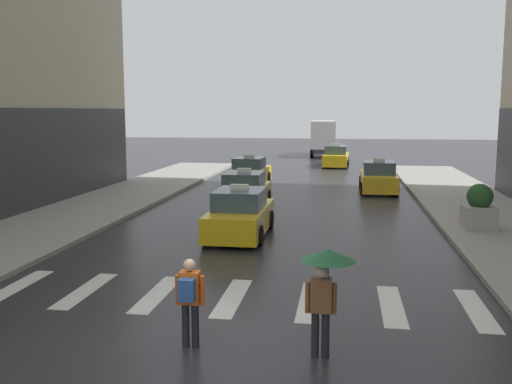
{
  "coord_description": "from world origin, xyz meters",
  "views": [
    {
      "loc": [
        2.47,
        -9.53,
        4.28
      ],
      "look_at": [
        -0.21,
        8.0,
        1.76
      ],
      "focal_mm": 40.19,
      "sensor_mm": 36.0,
      "label": 1
    }
  ],
  "objects_px": {
    "pedestrian_with_backpack": "(189,296)",
    "planter_mid_block": "(479,208)",
    "taxi_second": "(245,192)",
    "box_truck": "(323,137)",
    "taxi_fifth": "(336,157)",
    "taxi_lead": "(240,215)",
    "taxi_fourth": "(250,173)",
    "taxi_third": "(378,178)",
    "pedestrian_with_umbrella": "(326,273)"
  },
  "relations": [
    {
      "from": "taxi_lead",
      "to": "pedestrian_with_umbrella",
      "type": "bearing_deg",
      "value": -71.21
    },
    {
      "from": "box_truck",
      "to": "planter_mid_block",
      "type": "relative_size",
      "value": 4.76
    },
    {
      "from": "pedestrian_with_backpack",
      "to": "pedestrian_with_umbrella",
      "type": "bearing_deg",
      "value": -0.84
    },
    {
      "from": "box_truck",
      "to": "pedestrian_with_umbrella",
      "type": "height_order",
      "value": "box_truck"
    },
    {
      "from": "taxi_fourth",
      "to": "planter_mid_block",
      "type": "height_order",
      "value": "taxi_fourth"
    },
    {
      "from": "taxi_third",
      "to": "pedestrian_with_backpack",
      "type": "relative_size",
      "value": 2.75
    },
    {
      "from": "box_truck",
      "to": "pedestrian_with_backpack",
      "type": "distance_m",
      "value": 44.99
    },
    {
      "from": "taxi_fourth",
      "to": "planter_mid_block",
      "type": "relative_size",
      "value": 2.87
    },
    {
      "from": "pedestrian_with_backpack",
      "to": "taxi_fourth",
      "type": "bearing_deg",
      "value": 96.64
    },
    {
      "from": "box_truck",
      "to": "planter_mid_block",
      "type": "bearing_deg",
      "value": -78.71
    },
    {
      "from": "planter_mid_block",
      "to": "pedestrian_with_backpack",
      "type": "bearing_deg",
      "value": -123.7
    },
    {
      "from": "pedestrian_with_backpack",
      "to": "taxi_second",
      "type": "bearing_deg",
      "value": 96.05
    },
    {
      "from": "taxi_second",
      "to": "taxi_third",
      "type": "bearing_deg",
      "value": 46.35
    },
    {
      "from": "box_truck",
      "to": "pedestrian_with_backpack",
      "type": "height_order",
      "value": "box_truck"
    },
    {
      "from": "taxi_lead",
      "to": "box_truck",
      "type": "bearing_deg",
      "value": 87.57
    },
    {
      "from": "taxi_lead",
      "to": "pedestrian_with_umbrella",
      "type": "distance_m",
      "value": 10.02
    },
    {
      "from": "taxi_fourth",
      "to": "box_truck",
      "type": "relative_size",
      "value": 0.6
    },
    {
      "from": "planter_mid_block",
      "to": "taxi_lead",
      "type": "bearing_deg",
      "value": -167.85
    },
    {
      "from": "box_truck",
      "to": "pedestrian_with_backpack",
      "type": "relative_size",
      "value": 4.62
    },
    {
      "from": "taxi_third",
      "to": "taxi_fourth",
      "type": "distance_m",
      "value": 7.35
    },
    {
      "from": "taxi_fifth",
      "to": "pedestrian_with_backpack",
      "type": "bearing_deg",
      "value": -93.47
    },
    {
      "from": "taxi_fourth",
      "to": "pedestrian_with_backpack",
      "type": "relative_size",
      "value": 2.79
    },
    {
      "from": "taxi_third",
      "to": "box_truck",
      "type": "bearing_deg",
      "value": 99.2
    },
    {
      "from": "taxi_fourth",
      "to": "planter_mid_block",
      "type": "distance_m",
      "value": 15.37
    },
    {
      "from": "taxi_fifth",
      "to": "taxi_lead",
      "type": "bearing_deg",
      "value": -96.49
    },
    {
      "from": "pedestrian_with_backpack",
      "to": "planter_mid_block",
      "type": "height_order",
      "value": "planter_mid_block"
    },
    {
      "from": "pedestrian_with_backpack",
      "to": "taxi_third",
      "type": "bearing_deg",
      "value": 77.92
    },
    {
      "from": "planter_mid_block",
      "to": "taxi_second",
      "type": "bearing_deg",
      "value": 157.87
    },
    {
      "from": "taxi_fourth",
      "to": "taxi_fifth",
      "type": "relative_size",
      "value": 1.0
    },
    {
      "from": "taxi_lead",
      "to": "pedestrian_with_backpack",
      "type": "bearing_deg",
      "value": -85.25
    },
    {
      "from": "pedestrian_with_backpack",
      "to": "planter_mid_block",
      "type": "relative_size",
      "value": 1.03
    },
    {
      "from": "taxi_fourth",
      "to": "box_truck",
      "type": "height_order",
      "value": "box_truck"
    },
    {
      "from": "taxi_third",
      "to": "taxi_fourth",
      "type": "relative_size",
      "value": 0.99
    },
    {
      "from": "taxi_lead",
      "to": "box_truck",
      "type": "distance_m",
      "value": 35.61
    },
    {
      "from": "box_truck",
      "to": "pedestrian_with_umbrella",
      "type": "relative_size",
      "value": 3.93
    },
    {
      "from": "taxi_lead",
      "to": "box_truck",
      "type": "xyz_separation_m",
      "value": [
        1.51,
        35.56,
        1.13
      ]
    },
    {
      "from": "taxi_third",
      "to": "box_truck",
      "type": "relative_size",
      "value": 0.6
    },
    {
      "from": "taxi_lead",
      "to": "pedestrian_with_umbrella",
      "type": "xyz_separation_m",
      "value": [
        3.22,
        -9.46,
        0.79
      ]
    },
    {
      "from": "taxi_lead",
      "to": "planter_mid_block",
      "type": "distance_m",
      "value": 8.44
    },
    {
      "from": "taxi_fifth",
      "to": "box_truck",
      "type": "bearing_deg",
      "value": 97.86
    },
    {
      "from": "taxi_second",
      "to": "pedestrian_with_umbrella",
      "type": "relative_size",
      "value": 2.34
    },
    {
      "from": "pedestrian_with_backpack",
      "to": "taxi_fifth",
      "type": "bearing_deg",
      "value": 86.53
    },
    {
      "from": "taxi_second",
      "to": "taxi_fifth",
      "type": "height_order",
      "value": "same"
    },
    {
      "from": "pedestrian_with_umbrella",
      "to": "planter_mid_block",
      "type": "bearing_deg",
      "value": 65.86
    },
    {
      "from": "taxi_third",
      "to": "box_truck",
      "type": "xyz_separation_m",
      "value": [
        -3.84,
        23.67,
        1.13
      ]
    },
    {
      "from": "taxi_second",
      "to": "taxi_fifth",
      "type": "xyz_separation_m",
      "value": [
        3.69,
        20.01,
        0.0
      ]
    },
    {
      "from": "taxi_second",
      "to": "pedestrian_with_backpack",
      "type": "relative_size",
      "value": 2.75
    },
    {
      "from": "taxi_fourth",
      "to": "taxi_second",
      "type": "bearing_deg",
      "value": -82.25
    },
    {
      "from": "taxi_second",
      "to": "box_truck",
      "type": "relative_size",
      "value": 0.6
    },
    {
      "from": "pedestrian_with_umbrella",
      "to": "pedestrian_with_backpack",
      "type": "height_order",
      "value": "pedestrian_with_umbrella"
    }
  ]
}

